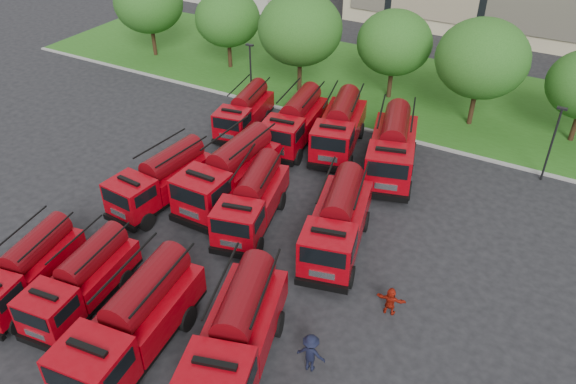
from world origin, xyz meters
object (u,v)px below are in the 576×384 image
Objects in this scene: fire_truck_6 at (252,200)px; fire_truck_11 at (392,147)px; fire_truck_2 at (134,323)px; fire_truck_9 at (295,122)px; fire_truck_4 at (161,179)px; fire_truck_8 at (245,112)px; firefighter_2 at (240,346)px; fire_truck_3 at (237,334)px; fire_truck_7 at (338,222)px; firefighter_3 at (310,368)px; fire_truck_5 at (229,173)px; firefighter_4 at (117,278)px; fire_truck_10 at (340,126)px; firefighter_5 at (389,312)px; fire_truck_0 at (27,269)px; fire_truck_1 at (82,281)px.

fire_truck_6 is 10.30m from fire_truck_11.
fire_truck_2 is 19.83m from fire_truck_11.
fire_truck_9 is at bearing 91.72° from fire_truck_2.
fire_truck_4 is (-6.41, 9.46, -0.19)m from fire_truck_2.
fire_truck_2 is 20.83m from fire_truck_8.
fire_truck_4 is at bearing 117.34° from fire_truck_2.
firefighter_2 is at bearing -75.06° from fire_truck_6.
fire_truck_6 is 1.09× the size of fire_truck_8.
fire_truck_11 is at bearing 73.12° from fire_truck_3.
firefighter_3 is (2.45, -7.79, -1.74)m from fire_truck_7.
fire_truck_2 is at bearing -74.85° from fire_truck_5.
firefighter_4 is (-8.75, -7.66, -1.74)m from fire_truck_7.
fire_truck_5 reaches higher than fire_truck_4.
fire_truck_10 is 0.94× the size of fire_truck_11.
fire_truck_6 is at bearing 102.33° from fire_truck_3.
fire_truck_10 is at bearing -51.58° from firefighter_4.
fire_truck_3 is 5.35× the size of firefighter_5.
firefighter_4 is at bearing -130.25° from fire_truck_6.
fire_truck_3 reaches higher than fire_truck_0.
fire_truck_11 reaches higher than fire_truck_2.
fire_truck_5 reaches higher than fire_truck_7.
fire_truck_2 reaches higher than fire_truck_6.
fire_truck_1 is 0.83× the size of fire_truck_2.
fire_truck_5 is at bearing -123.46° from fire_truck_10.
fire_truck_4 reaches higher than firefighter_2.
fire_truck_9 reaches higher than firefighter_5.
fire_truck_1 is 19.94m from fire_truck_10.
fire_truck_2 is (4.14, -0.98, 0.31)m from fire_truck_1.
fire_truck_11 is (11.38, 19.09, 0.35)m from fire_truck_0.
fire_truck_0 is 0.90× the size of fire_truck_6.
fire_truck_11 is at bearing 47.10° from fire_truck_4.
fire_truck_2 is 11.59m from fire_truck_7.
fire_truck_3 reaches higher than fire_truck_1.
fire_truck_9 is at bearing -178.96° from fire_truck_10.
fire_truck_11 is (10.75, 9.88, 0.22)m from fire_truck_4.
fire_truck_10 reaches higher than firefighter_4.
fire_truck_6 is at bearing -64.43° from firefighter_4.
fire_truck_6 is 10.21m from fire_truck_10.
fire_truck_1 is 9.97m from fire_truck_6.
firefighter_3 is at bearing 15.49° from fire_truck_2.
fire_truck_9 is 0.91× the size of fire_truck_11.
fire_truck_2 is 1.02× the size of fire_truck_5.
fire_truck_7 is at bearing -47.30° from fire_truck_8.
fire_truck_9 reaches higher than firefighter_3.
fire_truck_10 is at bearing 85.88° from fire_truck_3.
fire_truck_5 is at bearing 109.45° from fire_truck_3.
fire_truck_1 is at bearing -95.25° from fire_truck_5.
fire_truck_3 is 13.15m from fire_truck_4.
fire_truck_5 is 1.07× the size of fire_truck_6.
fire_truck_8 is (-0.67, 10.12, -0.11)m from fire_truck_4.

